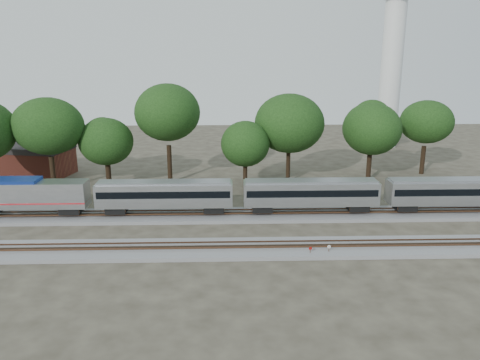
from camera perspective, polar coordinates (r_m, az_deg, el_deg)
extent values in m
plane|color=#383328|center=(51.00, 2.16, -6.76)|extent=(160.00, 160.00, 0.00)
cube|color=slate|center=(56.52, 1.76, -4.29)|extent=(160.00, 5.00, 0.40)
cube|color=brown|center=(55.70, 1.80, -4.09)|extent=(160.00, 0.08, 0.15)
cube|color=brown|center=(57.05, 1.72, -3.62)|extent=(160.00, 0.08, 0.15)
cube|color=slate|center=(47.24, 2.49, -8.35)|extent=(160.00, 5.00, 0.40)
cube|color=brown|center=(46.40, 2.56, -8.19)|extent=(160.00, 0.08, 0.15)
cube|color=brown|center=(47.72, 2.44, -7.50)|extent=(160.00, 0.08, 0.15)
cube|color=silver|center=(59.45, -22.63, -1.59)|extent=(9.75, 2.76, 3.04)
cube|color=navy|center=(60.85, -26.73, -0.29)|extent=(7.82, 2.71, 0.92)
cube|color=#B21B22|center=(60.07, -23.53, -2.30)|extent=(11.96, 2.80, 0.17)
cube|color=black|center=(59.07, -19.89, -3.39)|extent=(2.39, 2.02, 0.83)
cube|color=silver|center=(56.04, -9.15, -1.71)|extent=(16.01, 2.76, 2.76)
cube|color=black|center=(55.96, -9.17, -1.44)|extent=(15.46, 2.81, 0.83)
cube|color=gray|center=(55.65, -9.22, -0.30)|extent=(15.64, 2.21, 0.32)
cube|color=black|center=(57.62, -14.81, -3.43)|extent=(2.39, 2.02, 0.83)
cube|color=black|center=(56.13, -3.19, -3.43)|extent=(2.39, 2.02, 0.83)
cube|color=silver|center=(56.47, 8.60, -1.55)|extent=(16.01, 2.76, 2.76)
cube|color=black|center=(56.39, 8.61, -1.28)|extent=(15.46, 2.81, 0.83)
cube|color=gray|center=(56.08, 8.66, -0.16)|extent=(15.64, 2.21, 0.32)
cube|color=black|center=(56.28, 2.70, -3.37)|extent=(2.39, 2.02, 0.83)
cube|color=black|center=(58.31, 14.15, -3.16)|extent=(2.39, 2.02, 0.83)
cube|color=silver|center=(61.97, 24.61, -1.29)|extent=(16.01, 2.76, 2.76)
cube|color=black|center=(61.90, 24.64, -1.04)|extent=(15.46, 2.81, 0.83)
cube|color=gray|center=(61.61, 24.75, -0.01)|extent=(15.64, 2.21, 0.32)
cube|color=black|center=(60.14, 19.45, -3.02)|extent=(2.39, 2.02, 0.83)
cylinder|color=#512D19|center=(46.29, 8.56, -8.70)|extent=(0.06, 0.06, 0.88)
cylinder|color=#A20C0B|center=(46.13, 8.58, -8.26)|extent=(0.31, 0.11, 0.31)
cylinder|color=#512D19|center=(46.83, 10.77, -8.47)|extent=(0.06, 0.06, 0.95)
cylinder|color=silver|center=(46.66, 10.80, -7.99)|extent=(0.34, 0.06, 0.34)
cube|color=#512D19|center=(46.76, 11.53, -8.99)|extent=(0.57, 0.44, 0.30)
cylinder|color=silver|center=(101.61, 17.90, 12.07)|extent=(4.20, 4.20, 29.42)
cone|color=silver|center=(102.93, 17.33, 5.07)|extent=(6.72, 6.72, 4.20)
cube|color=brown|center=(81.65, -23.55, 1.90)|extent=(11.34, 8.97, 4.05)
cube|color=black|center=(81.17, -23.74, 3.61)|extent=(11.58, 9.21, 0.91)
cylinder|color=black|center=(71.32, -21.83, 0.69)|extent=(0.70, 0.70, 5.02)
ellipsoid|color=black|center=(70.04, -22.38, 6.09)|extent=(9.47, 9.47, 8.05)
cylinder|color=black|center=(71.01, -15.73, 0.60)|extent=(0.70, 0.70, 3.66)
ellipsoid|color=black|center=(69.96, -16.02, 4.53)|extent=(6.90, 6.90, 5.86)
cylinder|color=black|center=(71.30, -8.57, 1.93)|extent=(0.70, 0.70, 5.75)
ellipsoid|color=black|center=(69.94, -8.83, 8.16)|extent=(10.84, 10.84, 9.21)
cylinder|color=black|center=(67.59, 0.64, 0.41)|extent=(0.70, 0.70, 3.56)
ellipsoid|color=black|center=(66.52, 0.65, 4.44)|extent=(6.72, 6.72, 5.71)
cylinder|color=black|center=(71.14, 5.88, 1.63)|extent=(0.70, 0.70, 4.87)
ellipsoid|color=black|center=(69.88, 6.03, 6.90)|extent=(9.18, 9.18, 7.80)
cylinder|color=black|center=(74.41, 15.43, 1.55)|extent=(0.70, 0.70, 4.35)
ellipsoid|color=black|center=(73.29, 15.75, 6.04)|extent=(8.20, 8.20, 6.97)
cylinder|color=black|center=(81.43, 21.37, 2.29)|extent=(0.70, 0.70, 4.58)
ellipsoid|color=black|center=(80.38, 21.79, 6.60)|extent=(8.63, 8.63, 7.34)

